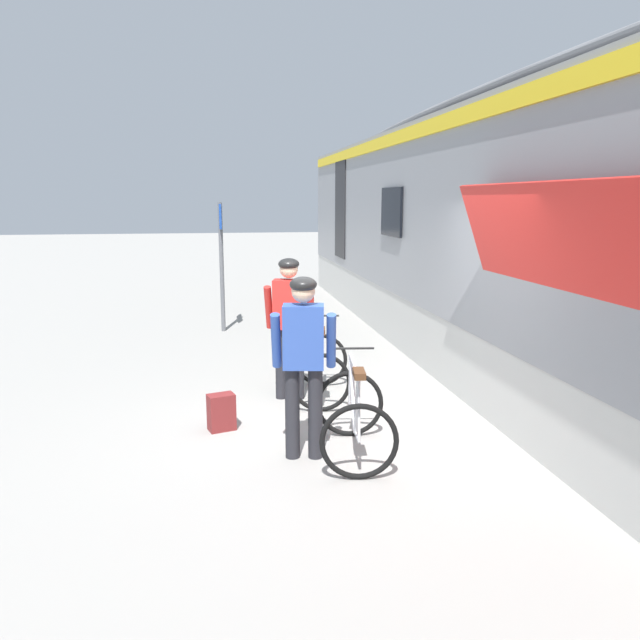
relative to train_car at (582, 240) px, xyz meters
The scene contains 8 objects.
ground_plane 3.65m from the train_car, 164.51° to the right, with size 80.00×80.00×0.00m, color gray.
train_car is the anchor object (origin of this frame).
cyclist_near_in_blue 4.02m from the train_car, 159.52° to the right, with size 0.65×0.38×1.76m.
cyclist_far_in_red 3.72m from the train_car, behind, with size 0.66×0.41×1.76m.
bicycle_near_silver 3.83m from the train_car, 155.79° to the right, with size 0.85×1.16×0.99m.
bicycle_far_teal 3.58m from the train_car, behind, with size 0.88×1.18×0.99m.
backpack_on_platform 4.81m from the train_car, behind, with size 0.28×0.18×0.40m, color maroon.
platform_sign_post 6.33m from the train_car, 133.19° to the left, with size 0.08×0.70×2.40m.
Camera 1 is at (-1.51, -6.05, 2.46)m, focal length 34.28 mm.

